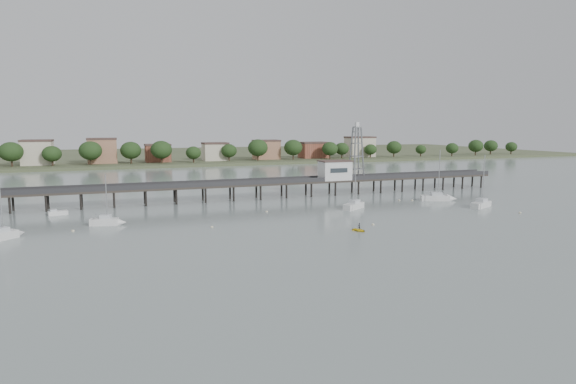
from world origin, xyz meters
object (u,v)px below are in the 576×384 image
lattice_tower (357,153)px  yellow_dinghy (359,231)px  sailboat_d (484,204)px  white_tender (57,213)px  sailboat_e (442,198)px  sailboat_c (357,205)px  sailboat_a (7,235)px  pier (245,185)px  sailboat_b (110,222)px

lattice_tower → yellow_dinghy: lattice_tower is taller
sailboat_d → white_tender: 94.00m
sailboat_d → sailboat_e: bearing=81.8°
sailboat_c → sailboat_e: size_ratio=0.93×
lattice_tower → sailboat_a: lattice_tower is taller
sailboat_c → white_tender: size_ratio=3.11×
pier → lattice_tower: size_ratio=9.68×
pier → white_tender: 43.30m
lattice_tower → sailboat_d: size_ratio=1.22×
sailboat_a → white_tender: 21.17m
lattice_tower → sailboat_b: lattice_tower is taller
sailboat_c → sailboat_a: (-68.61, -6.45, 0.01)m
sailboat_a → sailboat_b: bearing=-24.6°
sailboat_b → sailboat_d: bearing=6.0°
lattice_tower → yellow_dinghy: (-22.28, -42.70, -11.10)m
sailboat_e → sailboat_b: bearing=-155.6°
pier → sailboat_e: sailboat_e is taller
sailboat_c → sailboat_d: (28.42, -8.49, -0.00)m
lattice_tower → yellow_dinghy: size_ratio=5.73×
sailboat_e → sailboat_a: bearing=-152.6°
sailboat_b → sailboat_d: (80.97, -7.73, -0.02)m
sailboat_b → sailboat_e: sailboat_e is taller
sailboat_a → yellow_dinghy: 59.46m
lattice_tower → sailboat_b: (-63.73, -21.96, -10.44)m
sailboat_b → sailboat_e: 77.83m
lattice_tower → sailboat_b: 68.21m
sailboat_e → sailboat_a: sailboat_e is taller
pier → sailboat_c: size_ratio=12.10×
yellow_dinghy → sailboat_c: bearing=40.6°
sailboat_b → yellow_dinghy: bearing=-15.1°
pier → white_tender: pier is taller
lattice_tower → sailboat_e: lattice_tower is taller
sailboat_a → white_tender: size_ratio=2.79×
sailboat_c → white_tender: (-62.87, 13.93, -0.20)m
lattice_tower → sailboat_e: bearing=-53.2°
sailboat_b → sailboat_a: bearing=-149.1°
pier → lattice_tower: bearing=0.0°
pier → sailboat_c: sailboat_c is taller
sailboat_b → sailboat_c: bearing=12.3°
yellow_dinghy → sailboat_a: bearing=143.2°
sailboat_a → yellow_dinghy: sailboat_a is taller
sailboat_c → lattice_tower: bearing=28.6°
sailboat_e → sailboat_a: 94.25m
sailboat_c → yellow_dinghy: sailboat_c is taller
sailboat_b → white_tender: sailboat_b is taller
white_tender → sailboat_b: bearing=-68.1°
sailboat_b → yellow_dinghy: sailboat_b is taller
sailboat_b → lattice_tower: bearing=30.5°
sailboat_b → sailboat_d: size_ratio=0.79×
sailboat_a → white_tender: (5.74, 20.38, -0.20)m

